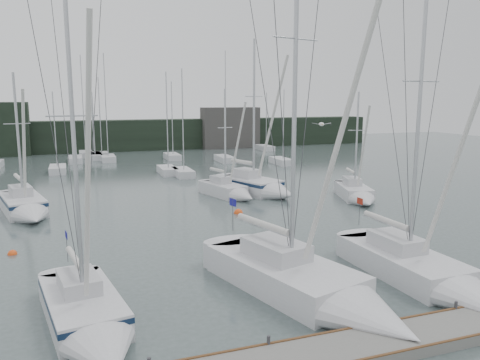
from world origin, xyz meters
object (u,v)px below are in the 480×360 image
(sailboat_near_center, at_px, (321,292))
(buoy_c, at_px, (12,254))
(sailboat_mid_e, at_px, (358,195))
(sailboat_mid_c, at_px, (231,192))
(buoy_b, at_px, (238,213))
(sailboat_mid_d, at_px, (262,187))
(sailboat_mid_a, at_px, (26,208))
(sailboat_near_left, at_px, (90,322))
(sailboat_near_right, at_px, (434,278))

(sailboat_near_center, distance_m, buoy_c, 17.36)
(sailboat_mid_e, bearing_deg, buoy_c, -150.94)
(sailboat_mid_c, xyz_separation_m, buoy_b, (-1.29, -5.53, -0.51))
(sailboat_near_center, bearing_deg, sailboat_mid_c, 65.43)
(sailboat_mid_e, bearing_deg, sailboat_mid_d, 160.62)
(sailboat_mid_e, bearing_deg, sailboat_near_center, -110.14)
(sailboat_near_center, relative_size, buoy_b, 27.60)
(sailboat_mid_d, height_order, buoy_b, sailboat_mid_d)
(sailboat_mid_e, bearing_deg, sailboat_mid_c, 170.76)
(sailboat_mid_a, relative_size, buoy_c, 22.06)
(sailboat_mid_c, bearing_deg, sailboat_mid_e, -43.07)
(sailboat_near_left, xyz_separation_m, sailboat_mid_e, (22.16, 16.29, -0.03))
(sailboat_mid_d, xyz_separation_m, buoy_c, (-19.22, -10.37, -0.68))
(sailboat_mid_e, relative_size, buoy_b, 14.49)
(sailboat_near_left, height_order, sailboat_near_right, sailboat_near_right)
(buoy_c, bearing_deg, sailboat_mid_d, 28.34)
(sailboat_mid_d, relative_size, buoy_b, 21.56)
(sailboat_near_right, bearing_deg, sailboat_mid_a, 130.01)
(sailboat_mid_a, bearing_deg, sailboat_near_left, -93.24)
(sailboat_mid_c, xyz_separation_m, sailboat_mid_e, (9.66, -4.85, -0.01))
(buoy_b, distance_m, buoy_c, 15.70)
(sailboat_near_left, xyz_separation_m, buoy_b, (11.21, 15.61, -0.53))
(sailboat_near_right, relative_size, sailboat_mid_d, 1.08)
(sailboat_mid_d, xyz_separation_m, buoy_b, (-4.23, -5.71, -0.68))
(buoy_c, bearing_deg, sailboat_near_right, -32.43)
(sailboat_mid_e, bearing_deg, buoy_b, -159.00)
(sailboat_near_left, bearing_deg, buoy_c, 99.54)
(sailboat_near_center, bearing_deg, sailboat_mid_d, 58.17)
(sailboat_mid_c, bearing_deg, sailboat_mid_d, -13.02)
(sailboat_near_center, distance_m, sailboat_mid_c, 22.00)
(buoy_b, bearing_deg, sailboat_mid_e, 3.59)
(buoy_b, bearing_deg, buoy_c, -162.73)
(sailboat_mid_c, height_order, buoy_b, sailboat_mid_c)
(sailboat_near_left, distance_m, sailboat_near_center, 9.19)
(sailboat_near_left, distance_m, sailboat_mid_c, 24.56)
(sailboat_near_left, relative_size, sailboat_mid_e, 1.37)
(sailboat_mid_c, distance_m, sailboat_mid_e, 10.81)
(sailboat_near_right, bearing_deg, buoy_b, 100.56)
(sailboat_mid_a, bearing_deg, sailboat_near_center, -71.80)
(sailboat_mid_a, bearing_deg, buoy_b, -30.22)
(sailboat_near_center, distance_m, buoy_b, 16.36)
(sailboat_mid_c, relative_size, buoy_c, 19.72)
(sailboat_near_right, height_order, sailboat_mid_a, sailboat_near_right)
(sailboat_near_right, distance_m, sailboat_mid_a, 27.90)
(sailboat_mid_e, bearing_deg, sailboat_near_left, -126.27)
(sailboat_mid_a, height_order, sailboat_mid_d, sailboat_mid_d)
(buoy_b, bearing_deg, sailboat_near_right, -77.76)
(sailboat_mid_d, relative_size, sailboat_mid_e, 1.49)
(sailboat_mid_e, distance_m, buoy_c, 26.49)
(sailboat_near_left, relative_size, sailboat_mid_d, 0.92)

